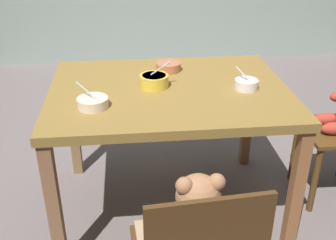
% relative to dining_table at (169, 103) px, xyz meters
% --- Properties ---
extents(ground_plane, '(5.20, 5.20, 0.04)m').
position_rel_dining_table_xyz_m(ground_plane, '(0.00, 0.00, -0.68)').
color(ground_plane, slate).
extents(dining_table, '(1.18, 0.89, 0.74)m').
position_rel_dining_table_xyz_m(dining_table, '(0.00, 0.00, 0.00)').
color(dining_table, olive).
rests_on(dining_table, ground_plane).
extents(porridge_bowl_cream_near_left, '(0.14, 0.14, 0.11)m').
position_rel_dining_table_xyz_m(porridge_bowl_cream_near_left, '(-0.36, -0.19, 0.11)').
color(porridge_bowl_cream_near_left, beige).
rests_on(porridge_bowl_cream_near_left, dining_table).
extents(porridge_bowl_white_near_right, '(0.11, 0.11, 0.10)m').
position_rel_dining_table_xyz_m(porridge_bowl_white_near_right, '(0.38, -0.05, 0.11)').
color(porridge_bowl_white_near_right, silver).
rests_on(porridge_bowl_white_near_right, dining_table).
extents(porridge_bowl_yellow_center, '(0.15, 0.14, 0.13)m').
position_rel_dining_table_xyz_m(porridge_bowl_yellow_center, '(-0.07, 0.02, 0.12)').
color(porridge_bowl_yellow_center, yellow).
rests_on(porridge_bowl_yellow_center, dining_table).
extents(porridge_bowl_terracotta_far_center, '(0.13, 0.13, 0.05)m').
position_rel_dining_table_xyz_m(porridge_bowl_terracotta_far_center, '(0.02, 0.24, 0.11)').
color(porridge_bowl_terracotta_far_center, '#B56A47').
rests_on(porridge_bowl_terracotta_far_center, dining_table).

